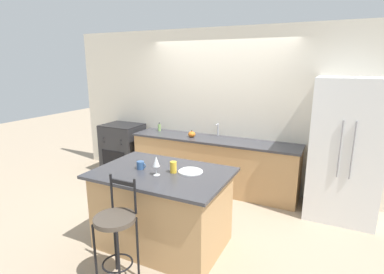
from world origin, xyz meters
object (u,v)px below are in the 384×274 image
Objects in this scene: wine_glass at (156,162)px; tumbler_cup at (173,167)px; bar_stool_near at (116,229)px; pumpkin_decoration at (192,134)px; soap_bottle at (159,127)px; dinner_plate at (191,171)px; coffee_mug at (141,165)px; refrigerator at (345,150)px; oven_range at (123,148)px.

wine_glass is 1.67× the size of tumbler_cup.
pumpkin_decoration is (-0.41, 2.49, 0.36)m from bar_stool_near.
dinner_plate is at bearing -49.26° from soap_bottle.
wine_glass is 0.31m from coffee_mug.
coffee_mug is at bearing -63.86° from soap_bottle.
dinner_plate is 2.16× the size of tumbler_cup.
soap_bottle is at bearing 116.14° from coffee_mug.
soap_bottle is at bearing 176.56° from refrigerator.
refrigerator is at bearing 44.74° from dinner_plate.
soap_bottle is (-1.35, 1.86, -0.03)m from tumbler_cup.
oven_range is 2.86m from dinner_plate.
wine_glass reaches higher than oven_range.
wine_glass reaches higher than dinner_plate.
refrigerator is at bearing 51.78° from bar_stool_near.
oven_range is at bearing 133.61° from coffee_mug.
wine_glass is at bearing -43.49° from oven_range.
dinner_plate is 2.32m from soap_bottle.
dinner_plate is (-1.59, -1.57, -0.05)m from refrigerator.
wine_glass is at bearing -58.76° from soap_bottle.
pumpkin_decoration is at bearing 179.43° from refrigerator.
bar_stool_near is at bearing -73.64° from coffee_mug.
tumbler_cup is (-0.17, -0.10, 0.06)m from dinner_plate.
pumpkin_decoration is (-0.76, 1.59, 0.01)m from dinner_plate.
oven_range is at bearing 178.04° from pumpkin_decoration.
pumpkin_decoration is 0.77m from soap_bottle.
soap_bottle reaches higher than pumpkin_decoration.
dinner_plate is at bearing 31.45° from tumbler_cup.
coffee_mug is at bearing -83.76° from pumpkin_decoration.
refrigerator is 3.16m from bar_stool_near.
oven_range is 6.07× the size of soap_bottle.
bar_stool_near is at bearing -103.45° from tumbler_cup.
wine_glass is 1.85× the size of coffee_mug.
coffee_mug is 0.74× the size of soap_bottle.
oven_range is 2.82m from wine_glass.
wine_glass is 1.37× the size of soap_bottle.
wine_glass is at bearing -75.80° from pumpkin_decoration.
bar_stool_near reaches higher than coffee_mug.
oven_range is 4.44× the size of wine_glass.
dinner_plate is 2.38× the size of coffee_mug.
bar_stool_near is 0.81m from wine_glass.
pumpkin_decoration is at bearing 96.24° from coffee_mug.
oven_range is 3.20m from bar_stool_near.
dinner_plate is at bearing -35.64° from oven_range.
refrigerator reaches higher than pumpkin_decoration.
refrigerator is 16.56× the size of coffee_mug.
wine_glass reaches higher than soap_bottle.
tumbler_cup is (2.13, -1.75, 0.50)m from oven_range.
bar_stool_near is (-1.94, -2.46, -0.39)m from refrigerator.
dinner_plate is 2.22× the size of pumpkin_decoration.
refrigerator is at bearing 43.68° from tumbler_cup.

